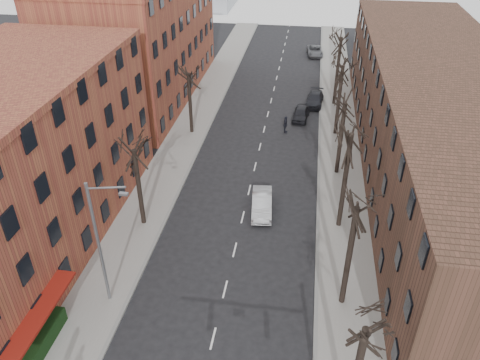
% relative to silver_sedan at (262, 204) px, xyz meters
% --- Properties ---
extents(sidewalk_left, '(4.00, 90.00, 0.15)m').
position_rel_silver_sedan_xyz_m(sidewalk_left, '(-9.41, 13.94, -0.67)').
color(sidewalk_left, gray).
rests_on(sidewalk_left, ground).
extents(sidewalk_right, '(4.00, 90.00, 0.15)m').
position_rel_silver_sedan_xyz_m(sidewalk_right, '(6.59, 13.94, -0.67)').
color(sidewalk_right, gray).
rests_on(sidewalk_right, ground).
extents(building_left_near, '(12.00, 26.00, 12.00)m').
position_rel_silver_sedan_xyz_m(building_left_near, '(-17.41, -6.06, 5.25)').
color(building_left_near, brown).
rests_on(building_left_near, ground).
extents(building_left_far, '(12.00, 28.00, 14.00)m').
position_rel_silver_sedan_xyz_m(building_left_far, '(-17.41, 22.94, 6.25)').
color(building_left_far, brown).
rests_on(building_left_far, ground).
extents(building_right, '(12.00, 50.00, 10.00)m').
position_rel_silver_sedan_xyz_m(building_right, '(14.59, 8.94, 4.25)').
color(building_right, '#503125').
rests_on(building_right, ground).
extents(awning_left, '(1.20, 7.00, 0.15)m').
position_rel_silver_sedan_xyz_m(awning_left, '(-10.81, -15.06, -0.75)').
color(awning_left, maroon).
rests_on(awning_left, ground).
extents(hedge, '(0.80, 6.00, 1.00)m').
position_rel_silver_sedan_xyz_m(hedge, '(-10.91, -16.06, -0.10)').
color(hedge, black).
rests_on(hedge, sidewalk_left).
extents(tree_right_b, '(5.20, 5.20, 10.80)m').
position_rel_silver_sedan_xyz_m(tree_right_b, '(6.19, -9.06, -0.75)').
color(tree_right_b, black).
rests_on(tree_right_b, ground).
extents(tree_right_c, '(5.20, 5.20, 11.60)m').
position_rel_silver_sedan_xyz_m(tree_right_c, '(6.19, -1.06, -0.75)').
color(tree_right_c, black).
rests_on(tree_right_c, ground).
extents(tree_right_d, '(5.20, 5.20, 10.00)m').
position_rel_silver_sedan_xyz_m(tree_right_d, '(6.19, 6.94, -0.75)').
color(tree_right_d, black).
rests_on(tree_right_d, ground).
extents(tree_right_e, '(5.20, 5.20, 10.80)m').
position_rel_silver_sedan_xyz_m(tree_right_e, '(6.19, 14.94, -0.75)').
color(tree_right_e, black).
rests_on(tree_right_e, ground).
extents(tree_right_f, '(5.20, 5.20, 11.60)m').
position_rel_silver_sedan_xyz_m(tree_right_f, '(6.19, 22.94, -0.75)').
color(tree_right_f, black).
rests_on(tree_right_f, ground).
extents(tree_left_a, '(5.20, 5.20, 9.50)m').
position_rel_silver_sedan_xyz_m(tree_left_a, '(-9.01, -3.06, -0.75)').
color(tree_left_a, black).
rests_on(tree_left_a, ground).
extents(tree_left_b, '(5.20, 5.20, 9.50)m').
position_rel_silver_sedan_xyz_m(tree_left_b, '(-9.01, 12.94, -0.75)').
color(tree_left_b, black).
rests_on(tree_left_b, ground).
extents(streetlight, '(2.45, 0.22, 9.03)m').
position_rel_silver_sedan_xyz_m(streetlight, '(-8.44, -11.06, 4.26)').
color(streetlight, slate).
rests_on(streetlight, ground).
extents(silver_sedan, '(2.03, 4.68, 1.50)m').
position_rel_silver_sedan_xyz_m(silver_sedan, '(0.00, 0.00, 0.00)').
color(silver_sedan, '#B1B4B9').
rests_on(silver_sedan, ground).
extents(parked_car_near, '(2.01, 4.24, 1.40)m').
position_rel_silver_sedan_xyz_m(parked_car_near, '(2.39, 18.18, -0.05)').
color(parked_car_near, black).
rests_on(parked_car_near, ground).
extents(parked_car_mid, '(2.28, 4.79, 1.35)m').
position_rel_silver_sedan_xyz_m(parked_car_mid, '(3.89, 22.60, -0.07)').
color(parked_car_mid, black).
rests_on(parked_car_mid, ground).
extents(parked_car_far, '(2.66, 5.03, 1.35)m').
position_rel_silver_sedan_xyz_m(parked_car_far, '(3.54, 41.75, -0.08)').
color(parked_car_far, '#56585D').
rests_on(parked_car_far, ground).
extents(pedestrian_crossing, '(0.60, 1.15, 1.88)m').
position_rel_silver_sedan_xyz_m(pedestrian_crossing, '(0.88, 14.52, 0.19)').
color(pedestrian_crossing, black).
rests_on(pedestrian_crossing, ground).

